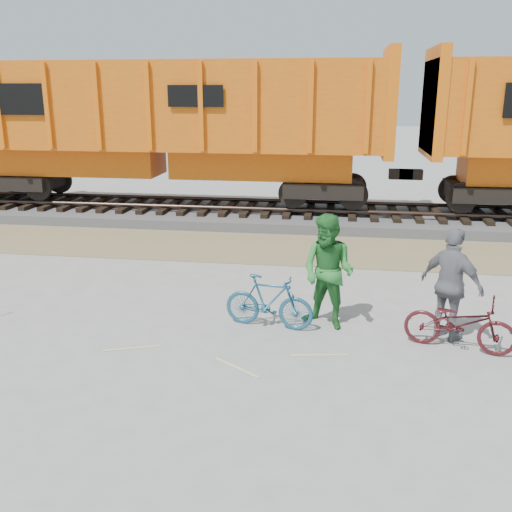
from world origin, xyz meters
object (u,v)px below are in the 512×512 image
object	(u,v)px
hopper_car_center	(165,123)
person_man	(328,272)
bicycle_teal	(269,302)
bicycle_maroon	(460,323)
person_woman	(452,285)

from	to	relation	value
hopper_car_center	person_man	size ratio (longest dim) A/B	6.99
bicycle_teal	bicycle_maroon	size ratio (longest dim) A/B	0.92
hopper_car_center	bicycle_teal	xyz separation A→B (m)	(4.41, -8.60, -2.53)
bicycle_teal	person_man	distance (m)	1.15
hopper_car_center	bicycle_maroon	distance (m)	12.03
bicycle_maroon	person_man	bearing A→B (deg)	88.29
hopper_car_center	person_man	bearing A→B (deg)	-57.25
bicycle_maroon	person_woman	world-z (taller)	person_woman
person_man	bicycle_teal	bearing A→B (deg)	-141.81
bicycle_maroon	person_woman	distance (m)	0.65
person_man	bicycle_maroon	bearing A→B (deg)	10.09
hopper_car_center	bicycle_teal	world-z (taller)	hopper_car_center
person_man	person_woman	xyz separation A→B (m)	(2.01, -0.24, -0.05)
bicycle_maroon	person_man	xyz separation A→B (m)	(-2.11, 0.64, 0.55)
bicycle_teal	bicycle_maroon	distance (m)	3.14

